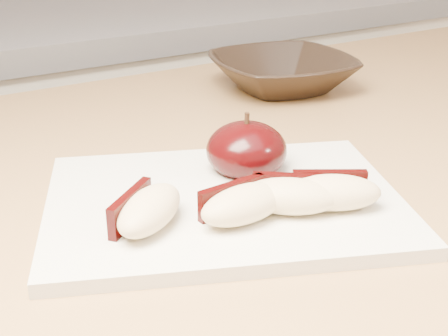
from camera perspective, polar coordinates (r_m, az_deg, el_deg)
back_cabinet at (r=1.36m, az=-19.71°, el=-6.88°), size 2.40×0.62×0.94m
cutting_board at (r=0.50m, az=0.00°, el=-3.18°), size 0.34×0.30×0.01m
apple_half at (r=0.55m, az=2.07°, el=1.64°), size 0.08×0.08×0.06m
apple_wedge_a at (r=0.46m, az=-7.02°, el=-3.78°), size 0.08×0.07×0.03m
apple_wedge_b at (r=0.46m, az=1.75°, el=-3.24°), size 0.08×0.04×0.03m
apple_wedge_c at (r=0.48m, az=6.04°, el=-2.49°), size 0.08×0.07×0.03m
apple_wedge_d at (r=0.49m, az=9.87°, el=-2.14°), size 0.08×0.07×0.03m
bowl at (r=0.82m, az=5.32°, el=8.67°), size 0.21×0.21×0.04m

